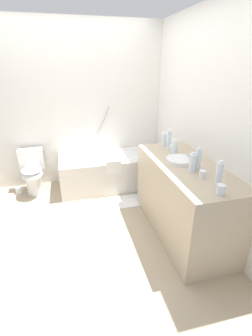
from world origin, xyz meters
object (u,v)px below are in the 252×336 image
(water_bottle_4, at_px, (219,174))
(drinking_glass_1, at_px, (202,174))
(bathtub, at_px, (113,169))
(water_bottle_1, at_px, (193,163))
(water_bottle_2, at_px, (198,159))
(drinking_glass_2, at_px, (221,190))
(bath_mat, at_px, (132,201))
(drinking_glass_0, at_px, (172,148))
(toilet_paper_roll, at_px, (19,190))
(water_bottle_3, at_px, (164,140))
(water_bottle_0, at_px, (169,140))
(sink_basin, at_px, (180,160))
(water_bottle_5, at_px, (175,147))
(sink_faucet, at_px, (195,158))
(toilet, at_px, (33,172))

(water_bottle_4, xyz_separation_m, drinking_glass_1, (-0.06, 0.16, -0.07))
(bathtub, bearing_deg, water_bottle_1, -71.44)
(water_bottle_2, bearing_deg, drinking_glass_2, -97.84)
(drinking_glass_2, relative_size, bath_mat, 0.14)
(drinking_glass_0, height_order, toilet_paper_roll, drinking_glass_0)
(water_bottle_2, bearing_deg, water_bottle_3, 92.54)
(water_bottle_0, distance_m, drinking_glass_0, 0.12)
(bathtub, distance_m, drinking_glass_1, 1.86)
(sink_basin, relative_size, water_bottle_5, 1.62)
(sink_faucet, distance_m, water_bottle_3, 0.58)
(water_bottle_3, distance_m, toilet_paper_roll, 2.35)
(toilet_paper_roll, bearing_deg, drinking_glass_2, -46.24)
(water_bottle_3, bearing_deg, bathtub, 128.13)
(bathtub, relative_size, water_bottle_5, 8.98)
(sink_faucet, relative_size, water_bottle_5, 0.82)
(sink_basin, xyz_separation_m, toilet_paper_roll, (-1.99, 1.35, -0.83))
(water_bottle_2, height_order, toilet_paper_roll, water_bottle_2)
(bathtub, xyz_separation_m, water_bottle_0, (0.57, -0.80, 0.70))
(water_bottle_4, distance_m, drinking_glass_2, 0.19)
(bathtub, relative_size, drinking_glass_0, 21.39)
(water_bottle_1, bearing_deg, drinking_glass_2, -89.42)
(water_bottle_4, distance_m, bath_mat, 1.64)
(drinking_glass_1, xyz_separation_m, drinking_glass_2, (-0.02, -0.32, 0.01))
(water_bottle_1, xyz_separation_m, toilet_paper_roll, (-1.99, 1.62, -0.91))
(bathtub, relative_size, drinking_glass_2, 18.42)
(water_bottle_2, height_order, water_bottle_3, water_bottle_2)
(drinking_glass_2, xyz_separation_m, bath_mat, (-0.35, 1.42, -0.90))
(water_bottle_2, xyz_separation_m, water_bottle_5, (-0.03, 0.48, -0.03))
(drinking_glass_0, bearing_deg, toilet, 152.06)
(bathtub, relative_size, water_bottle_3, 9.14)
(bathtub, bearing_deg, water_bottle_2, -68.62)
(water_bottle_3, bearing_deg, water_bottle_0, -79.66)
(bath_mat, bearing_deg, drinking_glass_2, -76.05)
(water_bottle_1, distance_m, toilet_paper_roll, 2.72)
(water_bottle_1, height_order, water_bottle_4, water_bottle_4)
(water_bottle_3, distance_m, water_bottle_4, 1.13)
(water_bottle_4, distance_m, drinking_glass_1, 0.18)
(drinking_glass_1, bearing_deg, water_bottle_2, 75.27)
(sink_faucet, relative_size, drinking_glass_2, 1.67)
(water_bottle_1, height_order, drinking_glass_2, water_bottle_1)
(water_bottle_0, height_order, water_bottle_4, water_bottle_0)
(sink_faucet, distance_m, drinking_glass_0, 0.38)
(sink_basin, height_order, water_bottle_2, water_bottle_2)
(sink_faucet, relative_size, water_bottle_1, 0.74)
(water_bottle_1, height_order, bath_mat, water_bottle_1)
(water_bottle_0, distance_m, water_bottle_5, 0.21)
(water_bottle_2, bearing_deg, water_bottle_5, 93.79)
(water_bottle_2, relative_size, water_bottle_5, 1.31)
(toilet, bearing_deg, bathtub, 82.84)
(bathtub, distance_m, water_bottle_3, 1.11)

